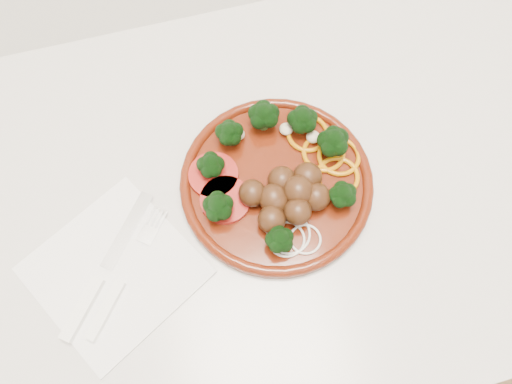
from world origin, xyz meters
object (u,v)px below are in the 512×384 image
object	(u,v)px
napkin	(114,270)
plate	(277,180)
fork	(115,294)
knife	(97,283)

from	to	relation	value
napkin	plate	bearing A→B (deg)	14.13
plate	fork	xyz separation A→B (m)	(-0.22, -0.09, -0.01)
plate	napkin	xyz separation A→B (m)	(-0.22, -0.06, -0.02)
napkin	knife	xyz separation A→B (m)	(-0.02, -0.01, 0.01)
knife	fork	size ratio (longest dim) A/B	1.12
napkin	fork	bearing A→B (deg)	-95.48
fork	napkin	bearing A→B (deg)	33.31
napkin	knife	size ratio (longest dim) A/B	1.07
plate	napkin	size ratio (longest dim) A/B	1.42
plate	knife	size ratio (longest dim) A/B	1.52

